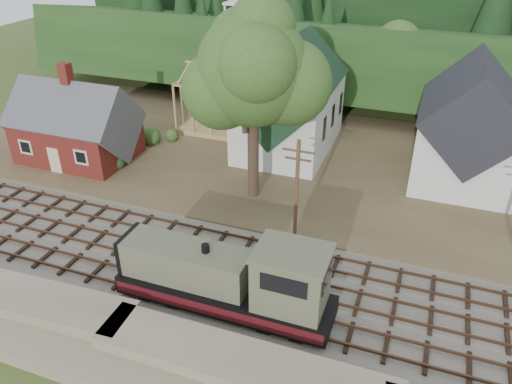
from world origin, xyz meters
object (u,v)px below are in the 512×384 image
(locomotive, at_px, (232,281))
(patio_set, at_px, (66,149))
(car_green, at_px, (59,145))
(car_blue, at_px, (105,149))

(locomotive, height_order, patio_set, locomotive)
(locomotive, distance_m, car_green, 28.28)
(car_green, bearing_deg, locomotive, -127.23)
(car_green, distance_m, patio_set, 4.54)
(car_green, xyz_separation_m, patio_set, (3.33, -2.78, 1.33))
(car_blue, relative_size, patio_set, 1.57)
(locomotive, distance_m, car_blue, 24.69)
(car_blue, relative_size, car_green, 1.02)
(locomotive, relative_size, car_green, 3.73)
(locomotive, relative_size, car_blue, 3.67)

